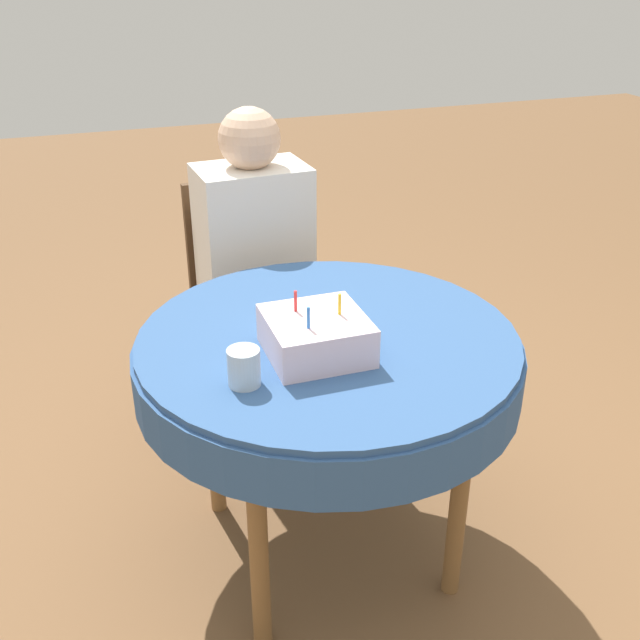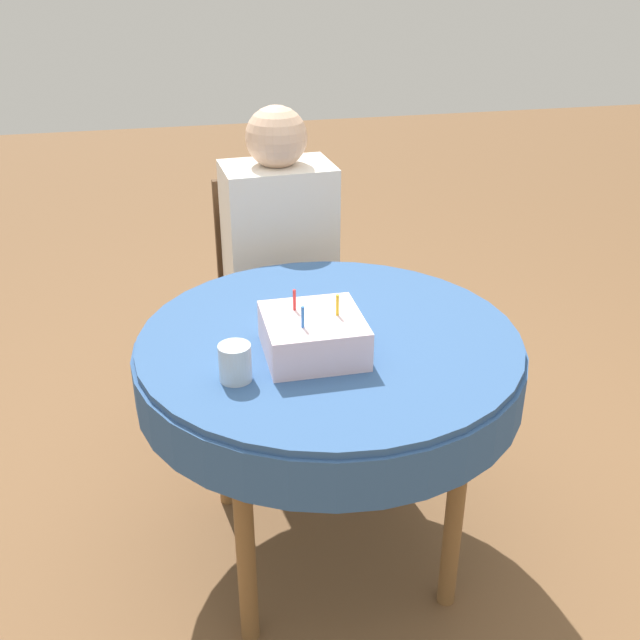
% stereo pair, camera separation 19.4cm
% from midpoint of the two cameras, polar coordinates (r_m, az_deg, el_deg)
% --- Properties ---
extents(ground_plane, '(12.00, 12.00, 0.00)m').
position_cam_midpoint_polar(ground_plane, '(2.44, -1.86, -16.85)').
color(ground_plane, brown).
extents(dining_table, '(1.04, 1.04, 0.75)m').
position_cam_midpoint_polar(dining_table, '(2.04, -2.13, -3.44)').
color(dining_table, '#335689').
rests_on(dining_table, ground_plane).
extents(chair, '(0.46, 0.46, 0.90)m').
position_cam_midpoint_polar(chair, '(2.87, -7.36, 2.05)').
color(chair, '#4C331E').
rests_on(chair, ground_plane).
extents(person, '(0.40, 0.37, 1.20)m').
position_cam_midpoint_polar(person, '(2.70, -7.11, 5.77)').
color(person, '#DBB293').
rests_on(person, ground_plane).
extents(birthday_cake, '(0.25, 0.25, 0.16)m').
position_cam_midpoint_polar(birthday_cake, '(1.89, -3.25, -1.26)').
color(birthday_cake, silver).
rests_on(birthday_cake, dining_table).
extents(drinking_glass, '(0.08, 0.08, 0.09)m').
position_cam_midpoint_polar(drinking_glass, '(1.78, -8.94, -3.66)').
color(drinking_glass, silver).
rests_on(drinking_glass, dining_table).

